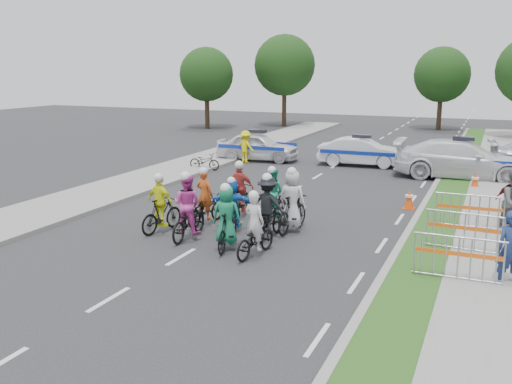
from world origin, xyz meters
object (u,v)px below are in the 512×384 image
at_px(rider_3, 161,209).
at_px(tree_0, 206,75).
at_px(rider_1, 227,224).
at_px(parked_bike, 204,161).
at_px(rider_6, 205,205).
at_px(rider_5, 232,208).
at_px(spectator_0, 511,250).
at_px(police_car_1, 361,152).
at_px(barrier_1, 464,234).
at_px(cone_1, 475,181).
at_px(marshal_hiviz, 246,147).
at_px(barrier_0, 458,260).
at_px(rider_4, 268,213).
at_px(rider_9, 240,195).
at_px(cone_0, 409,199).
at_px(police_car_2, 462,160).
at_px(tree_3, 285,65).
at_px(rider_0, 255,234).
at_px(police_car_0, 258,147).
at_px(rider_8, 273,201).
at_px(rider_2, 188,214).
at_px(barrier_2, 469,213).
at_px(tree_4, 442,75).
at_px(rider_7, 292,207).

relative_size(rider_3, tree_0, 0.29).
bearing_deg(rider_1, parked_bike, -68.94).
height_order(rider_3, rider_6, rider_6).
height_order(rider_5, spectator_0, spectator_0).
bearing_deg(police_car_1, rider_1, 173.78).
bearing_deg(barrier_1, spectator_0, -61.62).
bearing_deg(rider_6, cone_1, -121.83).
xyz_separation_m(marshal_hiviz, parked_bike, (-0.95, -2.67, -0.41)).
bearing_deg(barrier_0, police_car_1, 110.66).
xyz_separation_m(rider_4, rider_9, (-1.73, 1.90, -0.02)).
bearing_deg(cone_1, rider_1, -118.16).
xyz_separation_m(rider_6, barrier_1, (7.60, 0.05, -0.04)).
height_order(rider_9, spectator_0, rider_9).
height_order(rider_5, parked_bike, rider_5).
distance_m(rider_6, spectator_0, 8.88).
bearing_deg(cone_0, police_car_1, 113.67).
bearing_deg(police_car_2, tree_3, 37.54).
distance_m(rider_0, tree_3, 33.23).
height_order(rider_0, police_car_0, rider_0).
distance_m(rider_8, barrier_1, 5.91).
distance_m(rider_9, cone_0, 5.91).
xyz_separation_m(rider_2, parked_bike, (-4.80, 9.99, -0.32)).
xyz_separation_m(barrier_2, cone_0, (-2.04, 2.10, -0.22)).
bearing_deg(rider_3, marshal_hiviz, -67.13).
relative_size(cone_1, parked_bike, 0.45).
bearing_deg(tree_4, rider_3, -98.28).
relative_size(rider_7, barrier_0, 0.98).
bearing_deg(rider_3, police_car_1, -91.44).
distance_m(rider_4, barrier_0, 5.48).
distance_m(rider_9, police_car_0, 11.43).
relative_size(rider_7, barrier_1, 0.98).
height_order(rider_0, rider_8, rider_8).
bearing_deg(rider_9, cone_1, -136.03).
bearing_deg(police_car_2, rider_8, 150.56).
height_order(barrier_1, parked_bike, barrier_1).
height_order(marshal_hiviz, tree_0, tree_0).
bearing_deg(police_car_2, rider_0, 160.04).
relative_size(police_car_0, tree_4, 0.68).
height_order(barrier_0, tree_0, tree_0).
xyz_separation_m(rider_5, cone_1, (6.39, 9.16, -0.37)).
relative_size(rider_9, spectator_0, 1.08).
bearing_deg(rider_6, rider_0, 148.59).
xyz_separation_m(police_car_2, cone_1, (0.66, -2.17, -0.50)).
height_order(police_car_1, tree_3, tree_3).
bearing_deg(tree_4, cone_0, -86.42).
relative_size(rider_6, spectator_0, 1.07).
relative_size(police_car_1, barrier_1, 2.10).
bearing_deg(barrier_2, rider_6, -162.48).
bearing_deg(rider_6, tree_4, -88.55).
xyz_separation_m(rider_8, parked_bike, (-6.34, 7.29, -0.26)).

